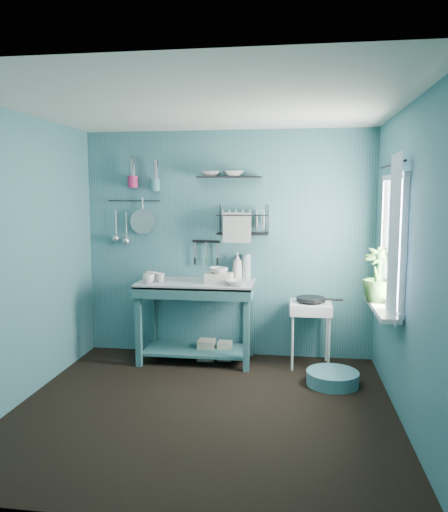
# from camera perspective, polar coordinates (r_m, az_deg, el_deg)

# --- Properties ---
(floor) EXTENTS (3.20, 3.20, 0.00)m
(floor) POSITION_cam_1_polar(r_m,az_deg,el_deg) (4.42, -2.27, -16.99)
(floor) COLOR black
(floor) RESTS_ON ground
(ceiling) EXTENTS (3.20, 3.20, 0.00)m
(ceiling) POSITION_cam_1_polar(r_m,az_deg,el_deg) (4.10, -2.44, 16.85)
(ceiling) COLOR silver
(ceiling) RESTS_ON ground
(wall_back) EXTENTS (3.20, 0.00, 3.20)m
(wall_back) POSITION_cam_1_polar(r_m,az_deg,el_deg) (5.55, 0.42, 1.32)
(wall_back) COLOR #396E76
(wall_back) RESTS_ON ground
(wall_front) EXTENTS (3.20, 0.00, 3.20)m
(wall_front) POSITION_cam_1_polar(r_m,az_deg,el_deg) (2.64, -8.21, -5.01)
(wall_front) COLOR #396E76
(wall_front) RESTS_ON ground
(wall_left) EXTENTS (0.00, 3.00, 3.00)m
(wall_left) POSITION_cam_1_polar(r_m,az_deg,el_deg) (4.64, -22.19, -0.30)
(wall_left) COLOR #396E76
(wall_left) RESTS_ON ground
(wall_right) EXTENTS (0.00, 3.00, 3.00)m
(wall_right) POSITION_cam_1_polar(r_m,az_deg,el_deg) (4.11, 20.19, -1.09)
(wall_right) COLOR #396E76
(wall_right) RESTS_ON ground
(work_counter) EXTENTS (1.29, 0.74, 0.87)m
(work_counter) POSITION_cam_1_polar(r_m,az_deg,el_deg) (5.45, -3.16, -7.47)
(work_counter) COLOR #2E5E61
(work_counter) RESTS_ON floor
(mug_left) EXTENTS (0.12, 0.12, 0.10)m
(mug_left) POSITION_cam_1_polar(r_m,az_deg,el_deg) (5.31, -8.63, -2.57)
(mug_left) COLOR beige
(mug_left) RESTS_ON work_counter
(mug_mid) EXTENTS (0.14, 0.14, 0.09)m
(mug_mid) POSITION_cam_1_polar(r_m,az_deg,el_deg) (5.38, -7.30, -2.45)
(mug_mid) COLOR beige
(mug_mid) RESTS_ON work_counter
(mug_right) EXTENTS (0.17, 0.17, 0.10)m
(mug_right) POSITION_cam_1_polar(r_m,az_deg,el_deg) (5.47, -8.35, -2.29)
(mug_right) COLOR beige
(mug_right) RESTS_ON work_counter
(wash_tub) EXTENTS (0.28, 0.22, 0.10)m
(wash_tub) POSITION_cam_1_polar(r_m,az_deg,el_deg) (5.29, -0.58, -2.51)
(wash_tub) COLOR beige
(wash_tub) RESTS_ON work_counter
(tub_bowl) EXTENTS (0.20, 0.19, 0.06)m
(tub_bowl) POSITION_cam_1_polar(r_m,az_deg,el_deg) (5.28, -0.58, -1.65)
(tub_bowl) COLOR beige
(tub_bowl) RESTS_ON wash_tub
(soap_bottle) EXTENTS (0.12, 0.12, 0.30)m
(soap_bottle) POSITION_cam_1_polar(r_m,az_deg,el_deg) (5.47, 1.52, -1.15)
(soap_bottle) COLOR beige
(soap_bottle) RESTS_ON work_counter
(water_bottle) EXTENTS (0.09, 0.09, 0.28)m
(water_bottle) POSITION_cam_1_polar(r_m,az_deg,el_deg) (5.48, 2.59, -1.24)
(water_bottle) COLOR #A7B3BA
(water_bottle) RESTS_ON work_counter
(counter_bowl) EXTENTS (0.22, 0.22, 0.05)m
(counter_bowl) POSITION_cam_1_polar(r_m,az_deg,el_deg) (5.14, 1.41, -3.06)
(counter_bowl) COLOR beige
(counter_bowl) RESTS_ON work_counter
(hotplate_stand) EXTENTS (0.47, 0.47, 0.68)m
(hotplate_stand) POSITION_cam_1_polar(r_m,az_deg,el_deg) (5.39, 9.81, -8.80)
(hotplate_stand) COLOR white
(hotplate_stand) RESTS_ON floor
(frying_pan) EXTENTS (0.30, 0.30, 0.03)m
(frying_pan) POSITION_cam_1_polar(r_m,az_deg,el_deg) (5.30, 9.89, -4.85)
(frying_pan) COLOR black
(frying_pan) RESTS_ON hotplate_stand
(knife_strip) EXTENTS (0.32, 0.07, 0.03)m
(knife_strip) POSITION_cam_1_polar(r_m,az_deg,el_deg) (5.55, -2.05, 1.67)
(knife_strip) COLOR black
(knife_strip) RESTS_ON wall_back
(dish_rack) EXTENTS (0.58, 0.32, 0.32)m
(dish_rack) POSITION_cam_1_polar(r_m,az_deg,el_deg) (5.38, 2.18, 4.19)
(dish_rack) COLOR black
(dish_rack) RESTS_ON wall_back
(upper_shelf) EXTENTS (0.72, 0.27, 0.02)m
(upper_shelf) POSITION_cam_1_polar(r_m,az_deg,el_deg) (5.43, 0.58, 9.01)
(upper_shelf) COLOR black
(upper_shelf) RESTS_ON wall_back
(shelf_bowl_left) EXTENTS (0.23, 0.23, 0.05)m
(shelf_bowl_left) POSITION_cam_1_polar(r_m,az_deg,el_deg) (5.46, -1.57, 9.69)
(shelf_bowl_left) COLOR beige
(shelf_bowl_left) RESTS_ON upper_shelf
(shelf_bowl_right) EXTENTS (0.25, 0.25, 0.06)m
(shelf_bowl_right) POSITION_cam_1_polar(r_m,az_deg,el_deg) (5.42, 1.09, 9.51)
(shelf_bowl_right) COLOR beige
(shelf_bowl_right) RESTS_ON upper_shelf
(utensil_cup_magenta) EXTENTS (0.11, 0.11, 0.13)m
(utensil_cup_magenta) POSITION_cam_1_polar(r_m,az_deg,el_deg) (5.68, -10.38, 8.33)
(utensil_cup_magenta) COLOR #B82259
(utensil_cup_magenta) RESTS_ON wall_back
(utensil_cup_teal) EXTENTS (0.11, 0.11, 0.13)m
(utensil_cup_teal) POSITION_cam_1_polar(r_m,az_deg,el_deg) (5.61, -7.88, 8.02)
(utensil_cup_teal) COLOR teal
(utensil_cup_teal) RESTS_ON wall_back
(colander) EXTENTS (0.28, 0.03, 0.28)m
(colander) POSITION_cam_1_polar(r_m,az_deg,el_deg) (5.69, -9.30, 3.90)
(colander) COLOR #AFB2B8
(colander) RESTS_ON wall_back
(ladle_outer) EXTENTS (0.01, 0.01, 0.30)m
(ladle_outer) POSITION_cam_1_polar(r_m,az_deg,el_deg) (5.80, -12.26, 3.68)
(ladle_outer) COLOR #AFB2B8
(ladle_outer) RESTS_ON wall_back
(ladle_inner) EXTENTS (0.01, 0.01, 0.30)m
(ladle_inner) POSITION_cam_1_polar(r_m,az_deg,el_deg) (5.76, -11.12, 3.41)
(ladle_inner) COLOR #AFB2B8
(ladle_inner) RESTS_ON wall_back
(hook_rail) EXTENTS (0.60, 0.01, 0.01)m
(hook_rail) POSITION_cam_1_polar(r_m,az_deg,el_deg) (5.73, -10.24, 6.23)
(hook_rail) COLOR black
(hook_rail) RESTS_ON wall_back
(window_glass) EXTENTS (0.00, 1.10, 1.10)m
(window_glass) POSITION_cam_1_polar(r_m,az_deg,el_deg) (4.53, 18.89, 1.58)
(window_glass) COLOR white
(window_glass) RESTS_ON wall_right
(windowsill) EXTENTS (0.16, 0.95, 0.04)m
(windowsill) POSITION_cam_1_polar(r_m,az_deg,el_deg) (4.60, 17.55, -5.73)
(windowsill) COLOR white
(windowsill) RESTS_ON wall_right
(curtain) EXTENTS (0.00, 1.35, 1.35)m
(curtain) POSITION_cam_1_polar(r_m,az_deg,el_deg) (4.22, 18.81, 1.90)
(curtain) COLOR white
(curtain) RESTS_ON wall_right
(curtain_rod) EXTENTS (0.02, 1.05, 0.02)m
(curtain_rod) POSITION_cam_1_polar(r_m,az_deg,el_deg) (4.51, 18.65, 9.85)
(curtain_rod) COLOR black
(curtain_rod) RESTS_ON wall_right
(potted_plant) EXTENTS (0.33, 0.33, 0.49)m
(potted_plant) POSITION_cam_1_polar(r_m,az_deg,el_deg) (4.74, 17.15, -2.07)
(potted_plant) COLOR #305B24
(potted_plant) RESTS_ON windowsill
(storage_tin_large) EXTENTS (0.18, 0.18, 0.22)m
(storage_tin_large) POSITION_cam_1_polar(r_m,az_deg,el_deg) (5.57, -2.01, -10.65)
(storage_tin_large) COLOR tan
(storage_tin_large) RESTS_ON floor
(storage_tin_small) EXTENTS (0.15, 0.15, 0.20)m
(storage_tin_small) POSITION_cam_1_polar(r_m,az_deg,el_deg) (5.57, 0.10, -10.75)
(storage_tin_small) COLOR tan
(storage_tin_small) RESTS_ON floor
(floor_basin) EXTENTS (0.50, 0.50, 0.13)m
(floor_basin) POSITION_cam_1_polar(r_m,az_deg,el_deg) (4.99, 12.30, -13.47)
(floor_basin) COLOR teal
(floor_basin) RESTS_ON floor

